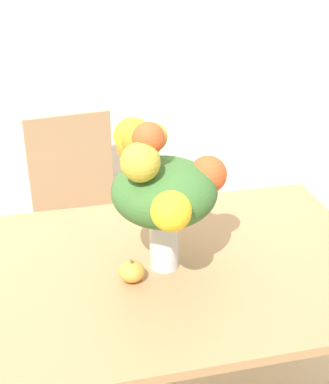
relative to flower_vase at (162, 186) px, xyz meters
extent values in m
cube|color=white|center=(-0.04, 1.16, 0.30)|extent=(8.00, 0.06, 2.70)
cube|color=#9E754C|center=(-0.04, 0.00, -0.30)|extent=(1.51, 0.92, 0.03)
cylinder|color=#9E754C|center=(0.65, 0.40, -0.68)|extent=(0.06, 0.06, 0.73)
cylinder|color=silver|center=(0.01, 0.00, -0.19)|extent=(0.09, 0.09, 0.20)
cylinder|color=silver|center=(0.01, 0.00, -0.24)|extent=(0.08, 0.08, 0.10)
cylinder|color=#38662D|center=(0.03, 0.00, -0.14)|extent=(0.01, 0.01, 0.27)
cylinder|color=#38662D|center=(0.01, 0.01, -0.14)|extent=(0.01, 0.00, 0.27)
cylinder|color=#38662D|center=(-0.01, 0.01, -0.14)|extent=(0.01, 0.01, 0.27)
cylinder|color=#38662D|center=(-0.01, -0.01, -0.14)|extent=(0.01, 0.00, 0.27)
cylinder|color=#38662D|center=(0.01, -0.02, -0.14)|extent=(0.01, 0.00, 0.27)
ellipsoid|color=#38662D|center=(0.01, 0.00, -0.02)|extent=(0.32, 0.32, 0.19)
sphere|color=#AD9E33|center=(0.00, 0.14, 0.10)|extent=(0.09, 0.09, 0.09)
sphere|color=#D64C23|center=(0.15, 0.01, 0.02)|extent=(0.12, 0.12, 0.12)
sphere|color=#D64C23|center=(-0.04, -0.03, 0.17)|extent=(0.09, 0.09, 0.09)
sphere|color=orange|center=(-0.05, 0.06, 0.12)|extent=(0.11, 0.11, 0.11)
sphere|color=yellow|center=(-0.02, -0.19, 0.02)|extent=(0.11, 0.11, 0.11)
sphere|color=#AD9E33|center=(-0.08, -0.07, 0.11)|extent=(0.11, 0.11, 0.11)
sphere|color=orange|center=(-0.07, 0.10, 0.09)|extent=(0.10, 0.10, 0.10)
sphere|color=yellow|center=(-0.07, 0.12, 0.12)|extent=(0.12, 0.12, 0.12)
ellipsoid|color=gold|center=(-0.11, -0.06, -0.26)|extent=(0.08, 0.08, 0.07)
cylinder|color=brown|center=(-0.11, -0.06, -0.22)|extent=(0.01, 0.01, 0.01)
cube|color=#9E7A56|center=(-0.20, 0.74, -0.59)|extent=(0.47, 0.47, 0.02)
cylinder|color=#9E7A56|center=(-0.35, 0.55, -0.82)|extent=(0.04, 0.04, 0.45)
cylinder|color=#9E7A56|center=(-0.01, 0.60, -0.82)|extent=(0.04, 0.04, 0.45)
cylinder|color=#9E7A56|center=(-0.39, 0.89, -0.82)|extent=(0.04, 0.04, 0.45)
cylinder|color=#9E7A56|center=(-0.06, 0.94, -0.82)|extent=(0.04, 0.04, 0.45)
cube|color=#9E7A56|center=(-0.23, 0.94, -0.32)|extent=(0.40, 0.07, 0.51)
camera|label=1|loc=(-0.31, -1.40, 0.71)|focal=50.00mm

